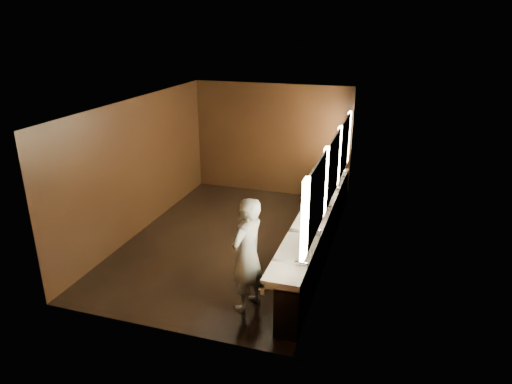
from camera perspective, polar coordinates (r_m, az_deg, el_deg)
floor at (r=9.41m, az=-3.14°, el=-6.05°), size 6.00×6.00×0.00m
ceiling at (r=8.53m, az=-3.51°, el=11.01°), size 4.00×6.00×0.02m
wall_back at (r=11.61m, az=1.94°, el=6.57°), size 4.00×0.02×2.80m
wall_front at (r=6.37m, az=-12.92°, el=-6.23°), size 4.00×0.02×2.80m
wall_left at (r=9.73m, az=-14.41°, el=3.13°), size 0.02×6.00×2.80m
wall_right at (r=8.40m, az=9.56°, el=0.72°), size 0.02×6.00×2.80m
sink_counter at (r=8.77m, az=7.87°, el=-4.69°), size 0.55×5.40×1.01m
mirror_band at (r=8.29m, az=9.56°, el=3.01°), size 0.06×5.03×1.15m
person at (r=6.95m, az=-1.11°, el=-7.83°), size 0.62×0.77×1.82m
trash_bin at (r=7.55m, az=4.01°, el=-10.72°), size 0.50×0.50×0.60m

